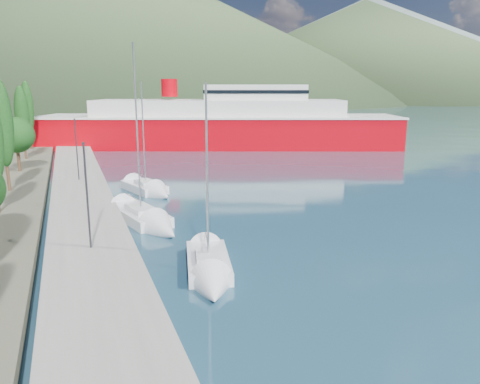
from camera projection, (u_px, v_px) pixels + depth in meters
name	position (u px, v px, depth m)	size (l,w,h in m)	color
ground	(104.00, 125.00, 126.74)	(1400.00, 1400.00, 0.00)	navy
quay	(83.00, 208.00, 37.58)	(5.00, 88.00, 0.80)	gray
hills_far	(179.00, 35.00, 613.26)	(1480.00, 900.00, 180.00)	slate
hills_near	(200.00, 38.00, 380.33)	(1010.00, 520.00, 115.00)	#3C5330
tree_row	(3.00, 135.00, 40.58)	(3.93, 65.15, 11.13)	#47301E
lamp_posts	(87.00, 195.00, 25.61)	(0.15, 46.40, 6.06)	#2D2D33
sailboat_near	(210.00, 276.00, 24.21)	(3.92, 7.95, 10.97)	silver
sailboat_mid	(151.00, 223.00, 33.64)	(4.73, 10.00, 13.92)	silver
sailboat_far	(153.00, 191.00, 43.96)	(4.55, 8.11, 11.37)	silver
ferry	(221.00, 125.00, 78.85)	(60.20, 32.84, 11.84)	#BE000B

